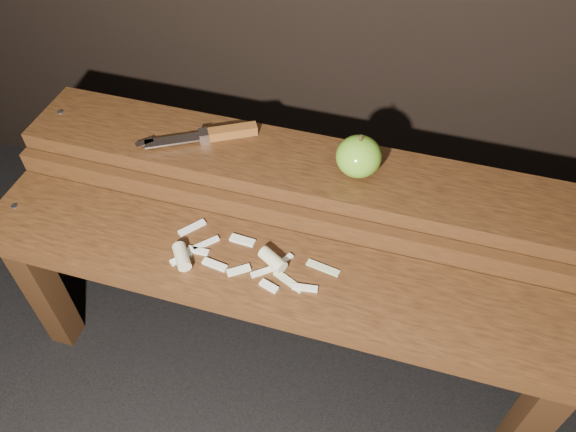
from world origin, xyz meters
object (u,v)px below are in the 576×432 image
(apple, at_px, (359,156))
(knife, at_px, (217,134))
(bench_front_tier, at_px, (271,293))
(bench_rear_tier, at_px, (302,192))

(apple, xyz_separation_m, knife, (-0.30, 0.02, -0.03))
(bench_front_tier, distance_m, knife, 0.35)
(bench_front_tier, xyz_separation_m, apple, (0.11, 0.23, 0.19))
(bench_rear_tier, bearing_deg, knife, 173.20)
(bench_front_tier, bearing_deg, bench_rear_tier, 90.00)
(bench_front_tier, xyz_separation_m, bench_rear_tier, (0.00, 0.23, 0.06))
(bench_front_tier, xyz_separation_m, knife, (-0.19, 0.25, 0.16))
(bench_front_tier, relative_size, bench_rear_tier, 1.00)
(bench_front_tier, distance_m, bench_rear_tier, 0.23)
(bench_front_tier, height_order, bench_rear_tier, bench_rear_tier)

